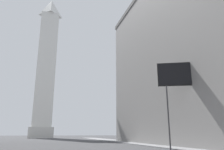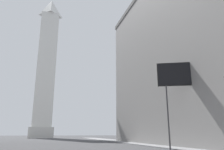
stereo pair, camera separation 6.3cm
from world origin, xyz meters
name	(u,v)px [view 1 (the left image)]	position (x,y,z in m)	size (l,w,h in m)	color
sidewalk_right	(147,144)	(17.90, 32.68, 0.07)	(5.00, 108.93, 0.15)	gray
obelisk	(46,66)	(0.00, 90.77, 29.72)	(9.31, 9.31, 61.54)	silver
billboard_sign	(183,77)	(17.04, 20.01, 8.61)	(5.64, 2.74, 10.49)	#3F3F42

